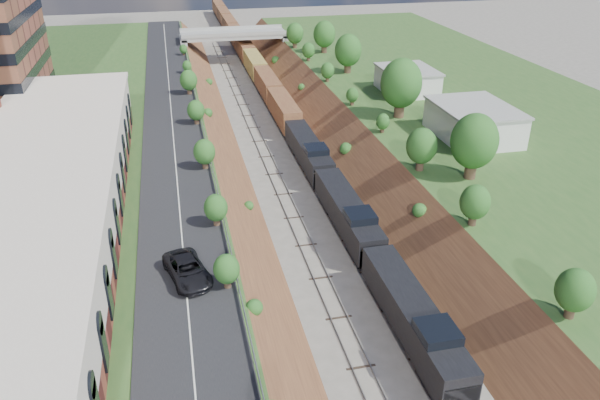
# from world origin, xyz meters

# --- Properties ---
(platform_left) EXTENTS (44.00, 180.00, 5.00)m
(platform_left) POSITION_xyz_m (-33.00, 60.00, 2.50)
(platform_left) COLOR #2E5322
(platform_left) RESTS_ON ground
(platform_right) EXTENTS (44.00, 180.00, 5.00)m
(platform_right) POSITION_xyz_m (33.00, 60.00, 2.50)
(platform_right) COLOR #2E5322
(platform_right) RESTS_ON ground
(embankment_left) EXTENTS (10.00, 180.00, 10.00)m
(embankment_left) POSITION_xyz_m (-11.00, 60.00, 0.00)
(embankment_left) COLOR brown
(embankment_left) RESTS_ON ground
(embankment_right) EXTENTS (10.00, 180.00, 10.00)m
(embankment_right) POSITION_xyz_m (11.00, 60.00, 0.00)
(embankment_right) COLOR brown
(embankment_right) RESTS_ON ground
(rail_left_track) EXTENTS (1.58, 180.00, 0.18)m
(rail_left_track) POSITION_xyz_m (-2.60, 60.00, 0.09)
(rail_left_track) COLOR gray
(rail_left_track) RESTS_ON ground
(rail_right_track) EXTENTS (1.58, 180.00, 0.18)m
(rail_right_track) POSITION_xyz_m (2.60, 60.00, 0.09)
(rail_right_track) COLOR gray
(rail_right_track) RESTS_ON ground
(road) EXTENTS (8.00, 180.00, 0.10)m
(road) POSITION_xyz_m (-15.50, 60.00, 5.05)
(road) COLOR black
(road) RESTS_ON platform_left
(guardrail) EXTENTS (0.10, 171.00, 0.70)m
(guardrail) POSITION_xyz_m (-11.40, 59.80, 5.55)
(guardrail) COLOR #99999E
(guardrail) RESTS_ON platform_left
(commercial_building) EXTENTS (14.30, 62.30, 7.00)m
(commercial_building) POSITION_xyz_m (-28.00, 38.00, 8.51)
(commercial_building) COLOR maroon
(commercial_building) RESTS_ON platform_left
(overpass) EXTENTS (24.50, 8.30, 7.40)m
(overpass) POSITION_xyz_m (0.00, 122.00, 4.92)
(overpass) COLOR gray
(overpass) RESTS_ON ground
(white_building_near) EXTENTS (9.00, 12.00, 4.00)m
(white_building_near) POSITION_xyz_m (23.50, 52.00, 7.00)
(white_building_near) COLOR silver
(white_building_near) RESTS_ON platform_right
(white_building_far) EXTENTS (8.00, 10.00, 3.60)m
(white_building_far) POSITION_xyz_m (23.00, 74.00, 6.80)
(white_building_far) COLOR silver
(white_building_far) RESTS_ON platform_right
(tree_right_large) EXTENTS (5.25, 5.25, 7.61)m
(tree_right_large) POSITION_xyz_m (17.00, 40.00, 9.38)
(tree_right_large) COLOR #473323
(tree_right_large) RESTS_ON platform_right
(tree_left_crest) EXTENTS (2.45, 2.45, 3.55)m
(tree_left_crest) POSITION_xyz_m (-11.80, 20.00, 7.04)
(tree_left_crest) COLOR #473323
(tree_left_crest) RESTS_ON platform_left
(freight_train) EXTENTS (2.97, 183.09, 4.55)m
(freight_train) POSITION_xyz_m (2.60, 107.02, 2.58)
(freight_train) COLOR black
(freight_train) RESTS_ON ground
(suv) EXTENTS (4.31, 6.71, 1.72)m
(suv) POSITION_xyz_m (-15.26, 26.44, 5.96)
(suv) COLOR black
(suv) RESTS_ON road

